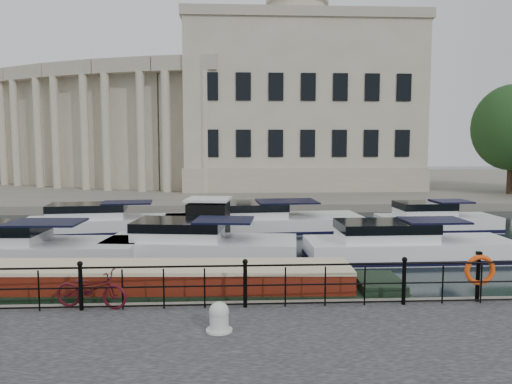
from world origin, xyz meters
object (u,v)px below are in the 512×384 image
(bicycle, at_px, (91,289))
(life_ring_post, at_px, (480,271))
(mooring_bollard, at_px, (219,317))
(harbour_hut, at_px, (209,223))
(narrowboat, at_px, (137,294))

(bicycle, distance_m, life_ring_post, 9.78)
(mooring_bollard, bearing_deg, bicycle, 151.89)
(mooring_bollard, relative_size, harbour_hut, 0.22)
(bicycle, relative_size, life_ring_post, 1.41)
(life_ring_post, bearing_deg, mooring_bollard, -166.17)
(narrowboat, bearing_deg, bicycle, -112.31)
(bicycle, height_order, life_ring_post, life_ring_post)
(harbour_hut, bearing_deg, life_ring_post, -47.02)
(bicycle, height_order, mooring_bollard, bicycle)
(life_ring_post, distance_m, harbour_hut, 12.77)
(life_ring_post, bearing_deg, harbour_hut, 124.93)
(life_ring_post, height_order, narrowboat, life_ring_post)
(mooring_bollard, bearing_deg, narrowboat, 125.18)
(mooring_bollard, bearing_deg, life_ring_post, 13.83)
(bicycle, bearing_deg, mooring_bollard, -106.39)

